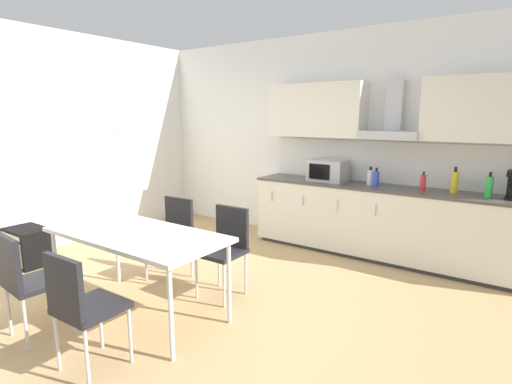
{
  "coord_description": "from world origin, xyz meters",
  "views": [
    {
      "loc": [
        2.44,
        -2.57,
        1.75
      ],
      "look_at": [
        0.2,
        0.62,
        1.0
      ],
      "focal_mm": 28.0,
      "sensor_mm": 36.0,
      "label": 1
    }
  ],
  "objects": [
    {
      "name": "bottle_red",
      "position": [
        1.42,
        2.21,
        0.99
      ],
      "size": [
        0.06,
        0.06,
        0.22
      ],
      "color": "red",
      "rests_on": "kitchen_counter"
    },
    {
      "name": "ground_plane",
      "position": [
        0.0,
        0.0,
        -0.01
      ],
      "size": [
        8.22,
        7.57,
        0.02
      ],
      "primitive_type": "cube",
      "color": "tan"
    },
    {
      "name": "chair_far_left",
      "position": [
        -0.69,
        0.32,
        0.53
      ],
      "size": [
        0.42,
        0.42,
        0.87
      ],
      "color": "black",
      "rests_on": "ground_plane"
    },
    {
      "name": "guitar_amp",
      "position": [
        -2.39,
        -0.41,
        0.22
      ],
      "size": [
        0.52,
        0.37,
        0.44
      ],
      "color": "black",
      "rests_on": "ground_plane"
    },
    {
      "name": "bottle_green",
      "position": [
        2.08,
        2.2,
        1.01
      ],
      "size": [
        0.08,
        0.08,
        0.27
      ],
      "color": "green",
      "rests_on": "kitchen_counter"
    },
    {
      "name": "microwave",
      "position": [
        0.23,
        2.23,
        1.04
      ],
      "size": [
        0.48,
        0.35,
        0.28
      ],
      "color": "#ADADB2",
      "rests_on": "kitchen_counter"
    },
    {
      "name": "wall_left",
      "position": [
        -2.79,
        0.0,
        1.42
      ],
      "size": [
        0.1,
        6.06,
        2.84
      ],
      "primitive_type": "cube",
      "color": "white",
      "rests_on": "ground_plane"
    },
    {
      "name": "dining_table",
      "position": [
        -0.31,
        -0.45,
        0.71
      ],
      "size": [
        1.64,
        0.78,
        0.76
      ],
      "color": "silver",
      "rests_on": "ground_plane"
    },
    {
      "name": "chair_far_right",
      "position": [
        0.05,
        0.32,
        0.53
      ],
      "size": [
        0.41,
        0.41,
        0.87
      ],
      "color": "black",
      "rests_on": "ground_plane"
    },
    {
      "name": "bottle_blue",
      "position": [
        0.89,
        2.19,
        1.0
      ],
      "size": [
        0.07,
        0.07,
        0.23
      ],
      "color": "blue",
      "rests_on": "kitchen_counter"
    },
    {
      "name": "kitchen_counter",
      "position": [
        0.98,
        2.23,
        0.45
      ],
      "size": [
        3.37,
        0.61,
        0.9
      ],
      "color": "#333333",
      "rests_on": "ground_plane"
    },
    {
      "name": "bottle_white",
      "position": [
        0.78,
        2.27,
        1.0
      ],
      "size": [
        0.08,
        0.08,
        0.23
      ],
      "color": "white",
      "rests_on": "kitchen_counter"
    },
    {
      "name": "bottle_yellow",
      "position": [
        1.73,
        2.29,
        1.02
      ],
      "size": [
        0.08,
        0.08,
        0.29
      ],
      "color": "yellow",
      "rests_on": "kitchen_counter"
    },
    {
      "name": "backsplash_tile",
      "position": [
        0.98,
        2.51,
        1.16
      ],
      "size": [
        3.35,
        0.02,
        0.53
      ],
      "primitive_type": "cube",
      "color": "silver",
      "rests_on": "kitchen_counter"
    },
    {
      "name": "wall_back",
      "position": [
        0.0,
        2.57,
        1.42
      ],
      "size": [
        6.57,
        0.1,
        2.84
      ],
      "primitive_type": "cube",
      "color": "white",
      "rests_on": "ground_plane"
    },
    {
      "name": "chair_near_left",
      "position": [
        -0.69,
        -1.22,
        0.53
      ],
      "size": [
        0.44,
        0.44,
        0.87
      ],
      "color": "black",
      "rests_on": "ground_plane"
    },
    {
      "name": "pendant_lamp",
      "position": [
        -0.31,
        -0.45,
        1.7
      ],
      "size": [
        0.32,
        0.32,
        0.22
      ],
      "primitive_type": "cone",
      "color": "silver"
    },
    {
      "name": "upper_wall_cabinets",
      "position": [
        0.98,
        2.36,
        1.81
      ],
      "size": [
        3.35,
        0.4,
        0.7
      ],
      "color": "silver"
    },
    {
      "name": "chair_near_right",
      "position": [
        0.06,
        -1.22,
        0.53
      ],
      "size": [
        0.41,
        0.41,
        0.87
      ],
      "color": "black",
      "rests_on": "ground_plane"
    }
  ]
}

